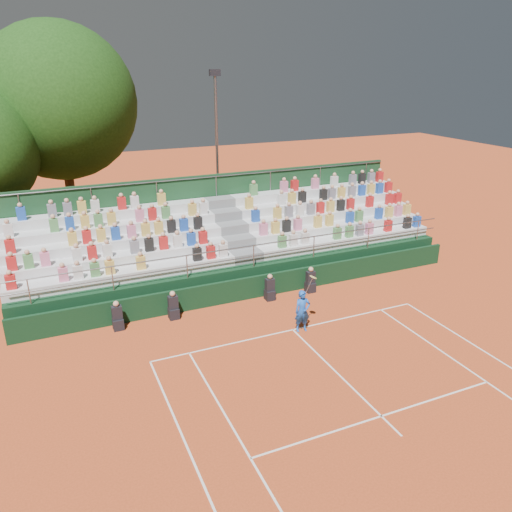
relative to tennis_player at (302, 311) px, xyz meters
name	(u,v)px	position (x,y,z in m)	size (l,w,h in m)	color
ground	(293,330)	(-0.29, 0.18, -0.83)	(90.00, 90.00, 0.00)	#C24A20
courtside_wall	(259,286)	(-0.29, 3.38, -0.33)	(20.00, 0.15, 1.00)	black
line_officials	(222,298)	(-2.14, 2.93, -0.36)	(8.80, 0.40, 1.19)	black
grandstand	(232,250)	(-0.28, 6.61, 0.26)	(20.00, 5.20, 4.40)	black
tennis_player	(302,311)	(0.00, 0.00, 0.00)	(0.86, 0.47, 2.22)	blue
tree_east	(59,102)	(-6.85, 14.30, 6.83)	(8.03, 8.03, 11.68)	#372514
floodlight_mast	(217,143)	(1.18, 12.57, 4.49)	(0.60, 0.25, 9.26)	gray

